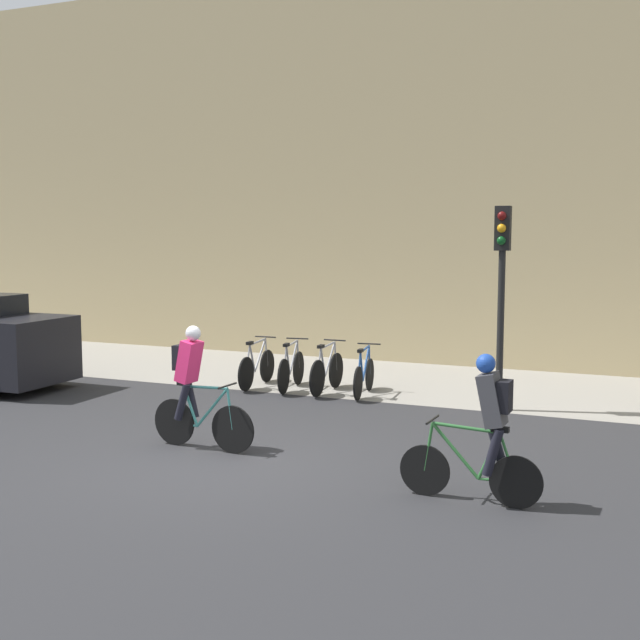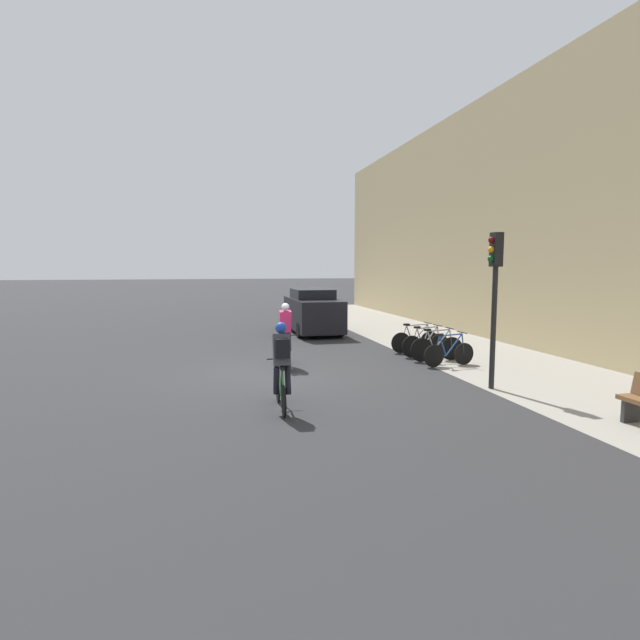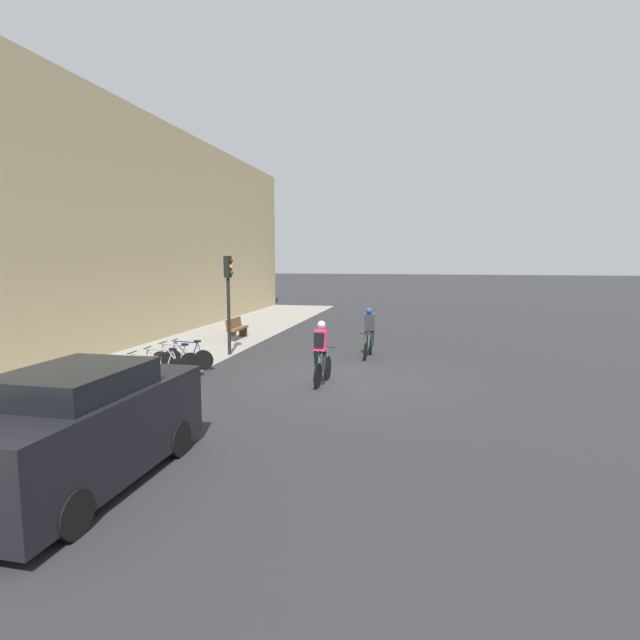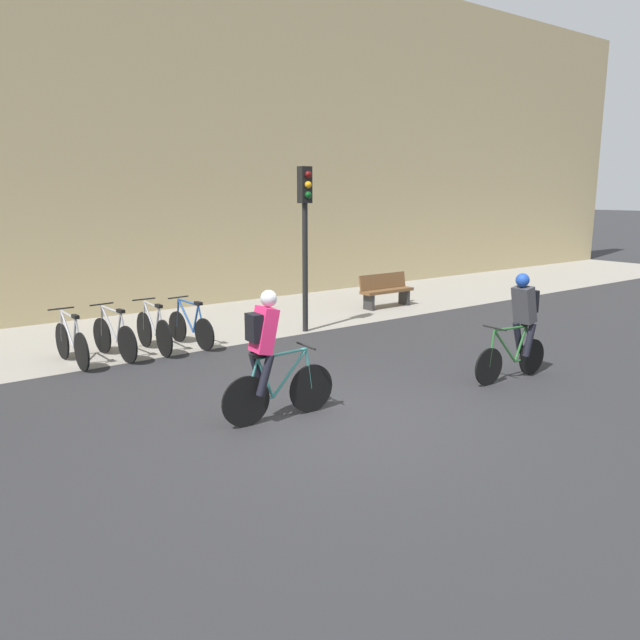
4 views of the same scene
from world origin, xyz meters
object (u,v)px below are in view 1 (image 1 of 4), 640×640
at_px(traffic_light_pole, 502,270).
at_px(parked_bike_0, 257,367).
at_px(cyclist_pink, 193,383).
at_px(parked_bike_3, 364,375).
at_px(cyclist_grey, 486,423).
at_px(parked_bike_1, 291,369).
at_px(parked_bike_2, 327,371).

bearing_deg(traffic_light_pole, parked_bike_0, 176.50).
relative_size(cyclist_pink, parked_bike_3, 1.10).
bearing_deg(cyclist_grey, parked_bike_3, 122.51).
relative_size(cyclist_pink, parked_bike_0, 1.05).
height_order(cyclist_grey, parked_bike_3, cyclist_grey).
distance_m(cyclist_grey, traffic_light_pole, 5.24).
bearing_deg(traffic_light_pole, cyclist_pink, -130.84).
bearing_deg(parked_bike_3, parked_bike_0, 180.00).
bearing_deg(cyclist_pink, parked_bike_1, 96.66).
relative_size(cyclist_grey, parked_bike_1, 1.05).
xyz_separation_m(cyclist_pink, parked_bike_1, (-0.52, 4.48, -0.54)).
xyz_separation_m(parked_bike_1, parked_bike_3, (1.53, -0.00, -0.02)).
bearing_deg(cyclist_grey, parked_bike_2, 128.06).
bearing_deg(cyclist_pink, cyclist_grey, -10.18).
bearing_deg(parked_bike_2, parked_bike_0, -179.96).
height_order(parked_bike_0, parked_bike_1, parked_bike_1).
bearing_deg(parked_bike_1, cyclist_pink, -83.34).
bearing_deg(parked_bike_1, parked_bike_0, -179.96).
bearing_deg(parked_bike_3, parked_bike_1, 179.97).
xyz_separation_m(cyclist_pink, parked_bike_3, (1.01, 4.48, -0.56)).
bearing_deg(parked_bike_2, traffic_light_pole, -5.09).
bearing_deg(cyclist_grey, cyclist_pink, 169.82).
height_order(parked_bike_0, parked_bike_3, parked_bike_0).
xyz_separation_m(cyclist_grey, parked_bike_1, (-4.88, 5.26, -0.54)).
bearing_deg(parked_bike_3, cyclist_grey, -57.49).
xyz_separation_m(cyclist_grey, parked_bike_3, (-3.35, 5.26, -0.56)).
relative_size(parked_bike_0, traffic_light_pole, 0.48).
relative_size(parked_bike_2, parked_bike_3, 1.04).
bearing_deg(parked_bike_2, cyclist_grey, -51.94).
height_order(cyclist_grey, parked_bike_1, cyclist_grey).
bearing_deg(cyclist_grey, traffic_light_pole, 98.57).
distance_m(parked_bike_1, traffic_light_pole, 4.63).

